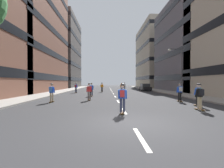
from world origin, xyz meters
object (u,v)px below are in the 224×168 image
object	(u,v)px
skater_1	(198,93)
skater_5	(125,86)
skater_4	(102,87)
skater_3	(122,87)
parked_car_near	(145,88)
skater_2	(122,97)
skater_7	(180,91)
skater_8	(92,89)
skater_6	(89,91)
skater_10	(76,87)
skater_9	(52,91)
streetlamp_right	(179,66)
skater_0	(200,95)

from	to	relation	value
skater_1	skater_5	world-z (taller)	same
skater_1	skater_4	distance (m)	18.93
skater_1	skater_3	size ratio (longest dim) A/B	1.00
parked_car_near	skater_2	bearing A→B (deg)	-106.86
skater_1	skater_2	size ratio (longest dim) A/B	1.00
skater_7	parked_car_near	bearing A→B (deg)	86.08
skater_8	parked_car_near	bearing A→B (deg)	51.10
skater_6	skater_8	xyz separation A→B (m)	(-0.19, 4.61, 0.00)
skater_8	skater_10	world-z (taller)	same
skater_7	skater_10	world-z (taller)	same
skater_7	skater_9	world-z (taller)	same
skater_5	skater_6	distance (m)	21.01
skater_2	skater_4	bearing A→B (deg)	95.01
streetlamp_right	skater_0	size ratio (longest dim) A/B	3.65
streetlamp_right	skater_8	distance (m)	12.73
streetlamp_right	skater_1	bearing A→B (deg)	-107.94
skater_9	skater_2	bearing A→B (deg)	-41.90
parked_car_near	skater_8	size ratio (longest dim) A/B	2.47
skater_9	skater_10	xyz separation A→B (m)	(-0.18, 12.63, 0.00)
streetlamp_right	skater_4	bearing A→B (deg)	147.60
parked_car_near	skater_3	world-z (taller)	skater_3
skater_0	skater_1	size ratio (longest dim) A/B	1.00
skater_2	skater_6	size ratio (longest dim) A/B	1.00
skater_0	skater_7	world-z (taller)	same
skater_2	skater_6	world-z (taller)	same
skater_1	skater_8	world-z (taller)	same
skater_3	skater_10	xyz separation A→B (m)	(-8.09, -2.25, 0.03)
parked_car_near	skater_3	xyz separation A→B (m)	(-5.35, -3.81, 0.29)
parked_car_near	skater_0	world-z (taller)	skater_0
parked_car_near	skater_2	distance (m)	25.13
skater_3	skater_6	size ratio (longest dim) A/B	1.00
parked_car_near	skater_7	world-z (taller)	skater_7
skater_5	skater_8	distance (m)	16.70
skater_5	skater_9	distance (m)	23.51
skater_2	skater_4	xyz separation A→B (m)	(-1.73, 19.77, -0.03)
skater_2	skater_7	size ratio (longest dim) A/B	1.00
skater_5	skater_10	world-z (taller)	same
parked_car_near	skater_4	distance (m)	9.98
streetlamp_right	skater_1	distance (m)	11.14
skater_1	skater_3	bearing A→B (deg)	103.23
streetlamp_right	skater_5	distance (m)	15.83
skater_0	skater_4	world-z (taller)	same
skater_3	skater_7	bearing A→B (deg)	-74.70
skater_1	skater_9	bearing A→B (deg)	166.84
skater_7	skater_9	xyz separation A→B (m)	(-11.98, -0.01, 0.00)
skater_6	skater_7	bearing A→B (deg)	-9.54
skater_5	skater_8	xyz separation A→B (m)	(-6.16, -15.52, 0.00)
skater_2	skater_9	distance (m)	8.02
skater_8	skater_9	distance (m)	6.83
skater_10	skater_0	bearing A→B (deg)	-56.42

